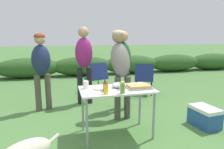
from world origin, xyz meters
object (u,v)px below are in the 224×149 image
(standing_person_in_olive_jacket, at_px, (84,58))
(camp_chair_green_behind_table, at_px, (97,76))
(relish_jar, at_px, (123,88))
(standing_person_with_beanie, at_px, (123,63))
(plate_stack, at_px, (101,88))
(paper_cup_stack, at_px, (86,85))
(standing_person_in_red_jacket, at_px, (120,63))
(mustard_bottle, at_px, (106,88))
(food_tray, at_px, (139,87))
(standing_person_in_gray_fleece, at_px, (41,64))
(mixing_bowl, at_px, (118,85))
(mayo_bottle, at_px, (121,85))
(bbq_sauce_bottle, at_px, (105,86))
(camp_chair_near_hedge, at_px, (144,77))
(cooler_box, at_px, (204,117))
(folding_table, at_px, (117,94))

(standing_person_in_olive_jacket, xyz_separation_m, camp_chair_green_behind_table, (0.41, 0.79, -0.57))
(relish_jar, xyz_separation_m, standing_person_with_beanie, (0.41, 1.32, 0.17))
(plate_stack, distance_m, paper_cup_stack, 0.23)
(relish_jar, xyz_separation_m, standing_person_in_red_jacket, (0.24, 0.93, 0.20))
(plate_stack, distance_m, standing_person_with_beanie, 1.23)
(paper_cup_stack, distance_m, mustard_bottle, 0.42)
(food_tray, height_order, mustard_bottle, mustard_bottle)
(plate_stack, bearing_deg, standing_person_with_beanie, 57.38)
(food_tray, xyz_separation_m, camp_chair_green_behind_table, (-0.22, 2.46, -0.30))
(food_tray, height_order, standing_person_in_gray_fleece, standing_person_in_gray_fleece)
(standing_person_with_beanie, distance_m, camp_chair_green_behind_table, 1.46)
(food_tray, xyz_separation_m, mixing_bowl, (-0.28, 0.12, 0.01))
(paper_cup_stack, distance_m, mayo_bottle, 0.53)
(mixing_bowl, xyz_separation_m, bbq_sauce_bottle, (-0.24, -0.16, 0.04))
(food_tray, distance_m, mustard_bottle, 0.57)
(paper_cup_stack, relative_size, camp_chair_green_behind_table, 0.14)
(camp_chair_near_hedge, height_order, cooler_box, camp_chair_near_hedge)
(plate_stack, xyz_separation_m, mixing_bowl, (0.28, 0.02, 0.03))
(bbq_sauce_bottle, xyz_separation_m, relish_jar, (0.21, -0.15, 0.00))
(mixing_bowl, distance_m, paper_cup_stack, 0.49)
(folding_table, distance_m, mustard_bottle, 0.35)
(paper_cup_stack, distance_m, camp_chair_green_behind_table, 2.37)
(mixing_bowl, relative_size, standing_person_in_gray_fleece, 0.13)
(mixing_bowl, bearing_deg, standing_person_in_gray_fleece, 132.40)
(mayo_bottle, height_order, standing_person_in_olive_jacket, standing_person_in_olive_jacket)
(standing_person_in_gray_fleece, bearing_deg, paper_cup_stack, -78.12)
(food_tray, distance_m, standing_person_in_red_jacket, 0.78)
(relish_jar, bearing_deg, plate_stack, 129.30)
(mayo_bottle, height_order, standing_person_in_red_jacket, standing_person_in_red_jacket)
(mustard_bottle, bearing_deg, paper_cup_stack, 123.29)
(folding_table, distance_m, mayo_bottle, 0.16)
(paper_cup_stack, height_order, camp_chair_near_hedge, paper_cup_stack)
(standing_person_with_beanie, bearing_deg, standing_person_in_red_jacket, -89.42)
(food_tray, bearing_deg, mayo_bottle, -178.59)
(standing_person_in_gray_fleece, distance_m, camp_chair_green_behind_table, 1.70)
(paper_cup_stack, height_order, mustard_bottle, mustard_bottle)
(standing_person_in_olive_jacket, bearing_deg, standing_person_in_red_jacket, -53.52)
(paper_cup_stack, bearing_deg, mayo_bottle, -20.92)
(mustard_bottle, relative_size, standing_person_in_olive_jacket, 0.10)
(standing_person_in_olive_jacket, bearing_deg, bbq_sauce_bottle, -80.78)
(food_tray, xyz_separation_m, relish_jar, (-0.31, -0.20, 0.05))
(plate_stack, bearing_deg, cooler_box, -4.07)
(folding_table, distance_m, standing_person_with_beanie, 1.19)
(bbq_sauce_bottle, height_order, standing_person_in_red_jacket, standing_person_in_red_jacket)
(camp_chair_green_behind_table, xyz_separation_m, camp_chair_near_hedge, (1.16, -0.48, 0.00))
(folding_table, relative_size, camp_chair_near_hedge, 1.32)
(mayo_bottle, distance_m, standing_person_in_olive_jacket, 1.73)
(folding_table, relative_size, standing_person_in_gray_fleece, 0.70)
(folding_table, xyz_separation_m, plate_stack, (-0.24, 0.05, 0.09))
(folding_table, relative_size, standing_person_with_beanie, 0.68)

